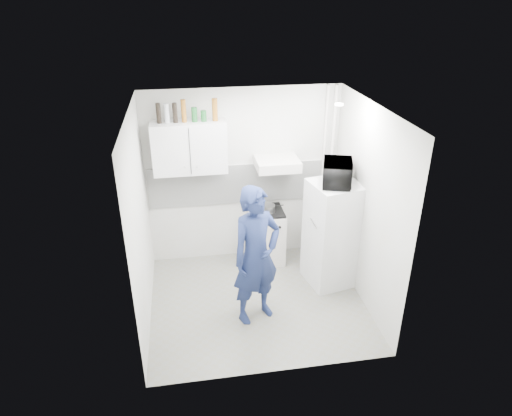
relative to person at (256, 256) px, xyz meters
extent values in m
plane|color=slate|center=(0.06, 0.28, -0.90)|extent=(2.80, 2.80, 0.00)
plane|color=white|center=(0.06, 0.28, 1.70)|extent=(2.80, 2.80, 0.00)
plane|color=silver|center=(0.06, 1.53, 0.40)|extent=(2.80, 0.00, 2.80)
plane|color=silver|center=(-1.34, 0.28, 0.40)|extent=(0.00, 2.60, 2.60)
plane|color=silver|center=(1.46, 0.28, 0.40)|extent=(0.00, 2.60, 2.60)
imported|color=#19244D|center=(0.00, 0.00, 0.00)|extent=(0.77, 0.66, 1.79)
cube|color=beige|center=(0.36, 1.28, -0.49)|extent=(0.51, 0.51, 0.82)
cube|color=white|center=(1.16, 0.61, -0.14)|extent=(0.74, 0.74, 1.50)
cube|color=black|center=(0.36, 1.28, -0.06)|extent=(0.49, 0.49, 0.03)
cylinder|color=silver|center=(0.39, 1.24, 0.01)|extent=(0.18, 0.18, 0.10)
imported|color=black|center=(1.16, 0.61, 0.76)|extent=(0.62, 0.51, 0.30)
cylinder|color=black|center=(-1.06, 1.36, 1.44)|extent=(0.06, 0.06, 0.26)
cylinder|color=#B2B7BC|center=(-0.95, 1.36, 1.43)|extent=(0.07, 0.07, 0.25)
cylinder|color=black|center=(-0.85, 1.36, 1.43)|extent=(0.06, 0.06, 0.26)
cylinder|color=brown|center=(-0.73, 1.36, 1.45)|extent=(0.07, 0.07, 0.30)
cylinder|color=#144C1E|center=(-0.60, 1.36, 1.40)|extent=(0.08, 0.08, 0.19)
cylinder|color=#144C1E|center=(-0.48, 1.36, 1.38)|extent=(0.08, 0.08, 0.14)
cylinder|color=brown|center=(-0.33, 1.36, 1.45)|extent=(0.07, 0.07, 0.30)
cube|color=white|center=(-0.69, 1.36, 0.95)|extent=(1.00, 0.35, 0.70)
cube|color=beige|center=(0.51, 1.28, 0.67)|extent=(0.60, 0.50, 0.14)
cube|color=white|center=(0.06, 1.52, 0.30)|extent=(2.74, 0.03, 0.60)
cylinder|color=beige|center=(1.36, 1.45, 0.40)|extent=(0.05, 0.05, 2.60)
cylinder|color=beige|center=(1.24, 1.45, 0.40)|extent=(0.04, 0.04, 2.60)
cylinder|color=white|center=(1.06, 0.48, 1.67)|extent=(0.10, 0.10, 0.02)
camera|label=1|loc=(-0.76, -4.59, 2.94)|focal=32.00mm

